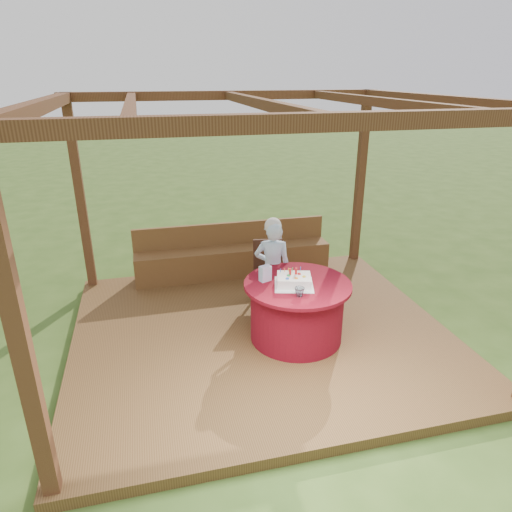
{
  "coord_description": "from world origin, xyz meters",
  "views": [
    {
      "loc": [
        -1.24,
        -4.74,
        3.08
      ],
      "look_at": [
        0.0,
        0.25,
        1.0
      ],
      "focal_mm": 32.0,
      "sensor_mm": 36.0,
      "label": 1
    }
  ],
  "objects": [
    {
      "name": "gift_bag",
      "position": [
        0.02,
        -0.13,
        0.93
      ],
      "size": [
        0.15,
        0.12,
        0.18
      ],
      "primitive_type": "cube",
      "rotation": [
        0.0,
        0.0,
        0.36
      ],
      "color": "#EF9ACE",
      "rests_on": "table"
    },
    {
      "name": "elderly_woman",
      "position": [
        0.25,
        0.37,
        0.78
      ],
      "size": [
        0.53,
        0.42,
        1.31
      ],
      "color": "#ABDAFF",
      "rests_on": "deck"
    },
    {
      "name": "chair",
      "position": [
        0.31,
        0.77,
        0.58
      ],
      "size": [
        0.46,
        0.46,
        0.85
      ],
      "color": "#3A1D12",
      "rests_on": "deck"
    },
    {
      "name": "drinking_glass",
      "position": [
        0.27,
        -0.59,
        0.89
      ],
      "size": [
        0.11,
        0.11,
        0.1
      ],
      "primitive_type": "imported",
      "rotation": [
        0.0,
        0.0,
        0.02
      ],
      "color": "white",
      "rests_on": "table"
    },
    {
      "name": "table",
      "position": [
        0.36,
        -0.28,
        0.48
      ],
      "size": [
        1.24,
        1.24,
        0.72
      ],
      "color": "maroon",
      "rests_on": "deck"
    },
    {
      "name": "ground",
      "position": [
        0.0,
        0.0,
        0.0
      ],
      "size": [
        60.0,
        60.0,
        0.0
      ],
      "primitive_type": "plane",
      "color": "#34521B",
      "rests_on": "ground"
    },
    {
      "name": "deck",
      "position": [
        0.0,
        0.0,
        0.06
      ],
      "size": [
        4.5,
        4.0,
        0.12
      ],
      "primitive_type": "cube",
      "color": "brown",
      "rests_on": "ground"
    },
    {
      "name": "birthday_cake",
      "position": [
        0.3,
        -0.32,
        0.9
      ],
      "size": [
        0.53,
        0.53,
        0.19
      ],
      "color": "white",
      "rests_on": "table"
    },
    {
      "name": "bench",
      "position": [
        0.0,
        1.72,
        0.38
      ],
      "size": [
        3.0,
        0.42,
        0.8
      ],
      "color": "brown",
      "rests_on": "deck"
    },
    {
      "name": "pergola",
      "position": [
        0.0,
        0.0,
        2.41
      ],
      "size": [
        4.5,
        4.0,
        2.72
      ],
      "color": "brown",
      "rests_on": "deck"
    }
  ]
}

